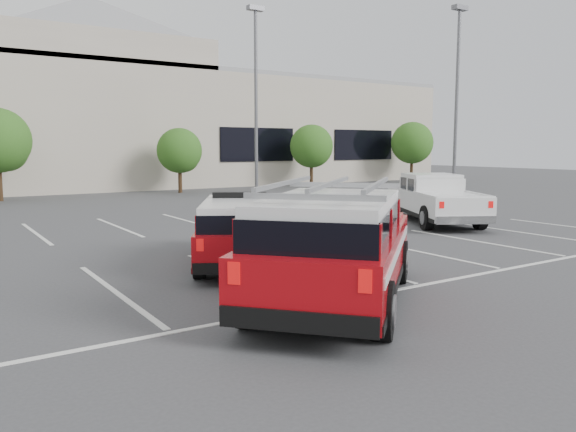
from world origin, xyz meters
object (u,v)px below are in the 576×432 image
ladder_suv (334,255)px  tree_far_right (413,144)px  tree_right (312,148)px  light_pole_mid (256,103)px  white_pickup (434,203)px  convention_building (61,120)px  tree_mid_right (181,152)px  light_pole_right (456,103)px  fire_chief_suv (239,235)px

ladder_suv → tree_far_right: bearing=90.5°
tree_right → light_pole_mid: 10.38m
ladder_suv → light_pole_mid: bearing=111.9°
light_pole_mid → white_pickup: (0.61, -12.26, -4.47)m
tree_far_right → ladder_suv: bearing=-137.7°
convention_building → light_pole_mid: convention_building is taller
tree_right → tree_far_right: size_ratio=0.91×
white_pickup → tree_right: bearing=96.4°
light_pole_mid → white_pickup: 13.06m
tree_mid_right → ladder_suv: tree_mid_right is taller
tree_far_right → convention_building: bearing=158.5°
convention_building → light_pole_mid: 17.27m
tree_mid_right → ladder_suv: (-7.44, -25.00, -1.61)m
light_pole_right → ladder_suv: bearing=-144.8°
light_pole_right → white_pickup: 11.38m
tree_far_right → fire_chief_suv: 34.44m
ladder_suv → tree_mid_right: bearing=121.6°
light_pole_mid → light_pole_right: 10.82m
convention_building → light_pole_mid: (6.82, -15.86, 0.47)m
light_pole_mid → white_pickup: size_ratio=1.67×
light_pole_right → white_pickup: (-8.39, -6.26, -4.47)m
light_pole_mid → fire_chief_suv: size_ratio=2.01×
convention_building → tree_right: (14.91, -9.82, -1.95)m
light_pole_mid → ladder_suv: (-9.35, -18.95, -4.29)m
tree_far_right → light_pole_right: light_pole_right is taller
convention_building → light_pole_right: convention_building is taller
white_pickup → ladder_suv: 12.00m
convention_building → tree_mid_right: convention_building is taller
tree_mid_right → fire_chief_suv: 22.27m
tree_mid_right → convention_building: bearing=116.6°
tree_mid_right → ladder_suv: 26.13m
tree_mid_right → light_pole_mid: 6.88m
tree_mid_right → tree_right: 10.00m
light_pole_right → tree_right: bearing=94.3°
ladder_suv → convention_building: bearing=134.0°
fire_chief_suv → white_pickup: bearing=45.4°
convention_building → white_pickup: bearing=-75.2°
fire_chief_suv → ladder_suv: 4.01m
tree_right → ladder_suv: tree_right is taller
light_pole_mid → light_pole_right: (9.00, -6.00, 0.00)m
white_pickup → ladder_suv: ladder_suv is taller
fire_chief_suv → white_pickup: white_pickup is taller
white_pickup → tree_mid_right: bearing=126.5°
convention_building → tree_mid_right: bearing=-63.4°
light_pole_mid → white_pickup: light_pole_mid is taller
tree_mid_right → ladder_suv: size_ratio=0.70×
tree_far_right → white_pickup: size_ratio=0.79×
convention_building → fire_chief_suv: convention_building is taller
ladder_suv → white_pickup: bearing=82.1°
fire_chief_suv → convention_building: bearing=115.7°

